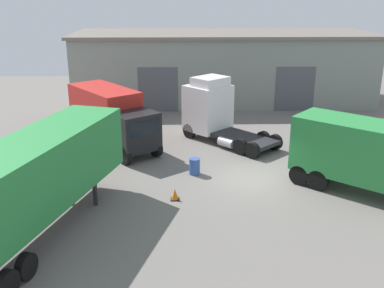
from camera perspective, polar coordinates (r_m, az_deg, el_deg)
The scene contains 8 objects.
ground_plane at distance 23.56m, azimuth 7.60°, elevation -4.57°, with size 60.00×60.00×0.00m, color slate.
warehouse_building at distance 40.12m, azimuth 3.89°, elevation 9.80°, with size 25.44×8.77×5.91m.
tractor_unit_white at distance 29.39m, azimuth 2.68°, elevation 4.30°, with size 6.18×6.41×4.06m.
container_trailer_green at distance 18.52m, azimuth -18.61°, elevation -3.50°, with size 5.17×9.99×4.06m.
box_truck_white at distance 22.78m, azimuth 21.19°, elevation -1.30°, with size 6.92×6.44×3.50m.
box_truck_black at distance 28.27m, azimuth -10.22°, elevation 3.62°, with size 6.31×7.23×3.59m.
oil_drum at distance 23.95m, azimuth 0.33°, elevation -2.85°, with size 0.58×0.58×0.88m.
traffic_cone at distance 21.19m, azimuth -2.19°, elevation -6.44°, with size 0.40×0.40×0.55m.
Camera 1 is at (-3.61, -21.32, 9.35)m, focal length 42.00 mm.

